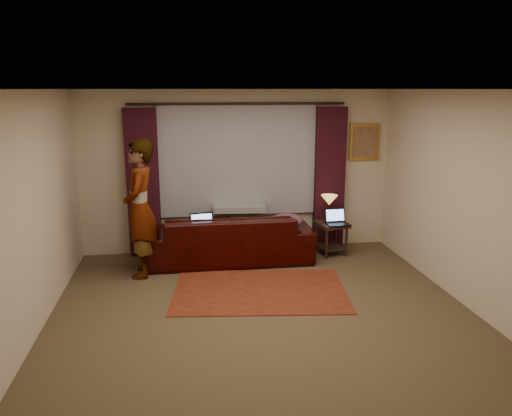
# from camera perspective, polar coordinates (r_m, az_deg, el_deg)

# --- Properties ---
(floor) EXTENTS (5.00, 5.00, 0.01)m
(floor) POSITION_cam_1_polar(r_m,az_deg,el_deg) (6.08, 0.77, -11.93)
(floor) COLOR brown
(floor) RESTS_ON ground
(ceiling) EXTENTS (5.00, 5.00, 0.02)m
(ceiling) POSITION_cam_1_polar(r_m,az_deg,el_deg) (5.49, 0.86, 13.43)
(ceiling) COLOR silver
(ceiling) RESTS_ON ground
(wall_back) EXTENTS (5.00, 0.02, 2.60)m
(wall_back) POSITION_cam_1_polar(r_m,az_deg,el_deg) (8.08, -2.08, 4.17)
(wall_back) COLOR beige
(wall_back) RESTS_ON ground
(wall_front) EXTENTS (5.00, 0.02, 2.60)m
(wall_front) POSITION_cam_1_polar(r_m,az_deg,el_deg) (3.32, 7.95, -9.78)
(wall_front) COLOR beige
(wall_front) RESTS_ON ground
(wall_left) EXTENTS (0.02, 5.00, 2.60)m
(wall_left) POSITION_cam_1_polar(r_m,az_deg,el_deg) (5.80, -24.36, -0.74)
(wall_left) COLOR beige
(wall_left) RESTS_ON ground
(wall_right) EXTENTS (0.02, 5.00, 2.60)m
(wall_right) POSITION_cam_1_polar(r_m,az_deg,el_deg) (6.53, 23.01, 0.87)
(wall_right) COLOR beige
(wall_right) RESTS_ON ground
(sheer_curtain) EXTENTS (2.50, 0.05, 1.80)m
(sheer_curtain) POSITION_cam_1_polar(r_m,az_deg,el_deg) (7.99, -2.05, 5.52)
(sheer_curtain) COLOR #96969D
(sheer_curtain) RESTS_ON wall_back
(drape_left) EXTENTS (0.50, 0.14, 2.30)m
(drape_left) POSITION_cam_1_polar(r_m,az_deg,el_deg) (7.96, -12.78, 2.83)
(drape_left) COLOR black
(drape_left) RESTS_ON floor
(drape_right) EXTENTS (0.50, 0.14, 2.30)m
(drape_right) POSITION_cam_1_polar(r_m,az_deg,el_deg) (8.29, 8.38, 3.44)
(drape_right) COLOR black
(drape_right) RESTS_ON floor
(curtain_rod) EXTENTS (0.04, 0.04, 3.40)m
(curtain_rod) POSITION_cam_1_polar(r_m,az_deg,el_deg) (7.87, -2.06, 11.83)
(curtain_rod) COLOR black
(curtain_rod) RESTS_ON wall_back
(picture_frame) EXTENTS (0.50, 0.04, 0.60)m
(picture_frame) POSITION_cam_1_polar(r_m,az_deg,el_deg) (8.48, 12.27, 7.39)
(picture_frame) COLOR #B27E32
(picture_frame) RESTS_ON wall_back
(sofa) EXTENTS (2.54, 1.10, 1.02)m
(sofa) POSITION_cam_1_polar(r_m,az_deg,el_deg) (7.68, -3.14, -2.36)
(sofa) COLOR black
(sofa) RESTS_ON floor
(throw_blanket) EXTENTS (0.85, 0.40, 0.10)m
(throw_blanket) POSITION_cam_1_polar(r_m,az_deg,el_deg) (7.89, -1.93, 1.90)
(throw_blanket) COLOR gray
(throw_blanket) RESTS_ON sofa
(clothing_pile) EXTENTS (0.53, 0.42, 0.22)m
(clothing_pile) POSITION_cam_1_polar(r_m,az_deg,el_deg) (7.67, 3.50, -1.54)
(clothing_pile) COLOR brown
(clothing_pile) RESTS_ON sofa
(laptop_sofa) EXTENTS (0.43, 0.46, 0.26)m
(laptop_sofa) POSITION_cam_1_polar(r_m,az_deg,el_deg) (7.49, -5.97, -1.79)
(laptop_sofa) COLOR black
(laptop_sofa) RESTS_ON sofa
(area_rug) EXTENTS (2.42, 1.77, 0.01)m
(area_rug) POSITION_cam_1_polar(r_m,az_deg,el_deg) (6.68, 0.45, -9.43)
(area_rug) COLOR maroon
(area_rug) RESTS_ON floor
(end_table) EXTENTS (0.54, 0.54, 0.53)m
(end_table) POSITION_cam_1_polar(r_m,az_deg,el_deg) (8.12, 8.59, -3.44)
(end_table) COLOR black
(end_table) RESTS_ON floor
(tiffany_lamp) EXTENTS (0.35, 0.35, 0.43)m
(tiffany_lamp) POSITION_cam_1_polar(r_m,az_deg,el_deg) (8.07, 8.34, -0.02)
(tiffany_lamp) COLOR #A47D37
(tiffany_lamp) RESTS_ON end_table
(laptop_table) EXTENTS (0.34, 0.37, 0.24)m
(laptop_table) POSITION_cam_1_polar(r_m,az_deg,el_deg) (7.89, 9.30, -1.06)
(laptop_table) COLOR black
(laptop_table) RESTS_ON end_table
(person) EXTENTS (0.60, 0.60, 1.95)m
(person) POSITION_cam_1_polar(r_m,az_deg,el_deg) (7.14, -13.12, -0.09)
(person) COLOR gray
(person) RESTS_ON floor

